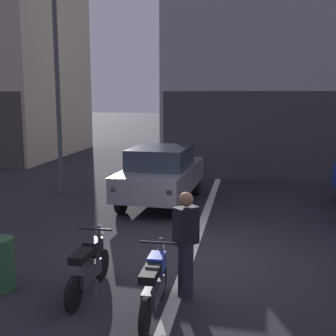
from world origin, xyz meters
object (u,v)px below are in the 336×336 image
object	(u,v)px
trash_bin	(1,264)
car_grey_crossing_near	(162,173)
person_by_motorcycles	(186,244)
street_lamp	(56,59)
motorcycle_blue_row_left_mid	(154,284)
motorcycle_black_row_leftmost	(89,266)

from	to	relation	value
trash_bin	car_grey_crossing_near	bearing A→B (deg)	76.17
trash_bin	person_by_motorcycles	bearing A→B (deg)	5.34
street_lamp	motorcycle_blue_row_left_mid	world-z (taller)	street_lamp
motorcycle_blue_row_left_mid	person_by_motorcycles	size ratio (longest dim) A/B	1.00
car_grey_crossing_near	motorcycle_black_row_leftmost	xyz separation A→B (m)	(-0.01, -5.83, -0.43)
car_grey_crossing_near	motorcycle_blue_row_left_mid	xyz separation A→B (m)	(1.14, -6.29, -0.43)
trash_bin	street_lamp	bearing A→B (deg)	105.97
motorcycle_black_row_leftmost	person_by_motorcycles	world-z (taller)	person_by_motorcycles
car_grey_crossing_near	person_by_motorcycles	distance (m)	5.86
street_lamp	person_by_motorcycles	distance (m)	8.69
street_lamp	trash_bin	size ratio (longest dim) A/B	7.99
car_grey_crossing_near	person_by_motorcycles	world-z (taller)	person_by_motorcycles
motorcycle_blue_row_left_mid	motorcycle_black_row_leftmost	bearing A→B (deg)	158.14
motorcycle_black_row_leftmost	trash_bin	distance (m)	1.46
motorcycle_black_row_leftmost	trash_bin	world-z (taller)	motorcycle_black_row_leftmost
car_grey_crossing_near	motorcycle_black_row_leftmost	distance (m)	5.85
motorcycle_black_row_leftmost	car_grey_crossing_near	bearing A→B (deg)	89.89
car_grey_crossing_near	street_lamp	size ratio (longest dim) A/B	0.62
person_by_motorcycles	motorcycle_black_row_leftmost	bearing A→B (deg)	-173.76
street_lamp	motorcycle_black_row_leftmost	world-z (taller)	street_lamp
motorcycle_black_row_leftmost	motorcycle_blue_row_left_mid	size ratio (longest dim) A/B	1.00
street_lamp	trash_bin	distance (m)	7.87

